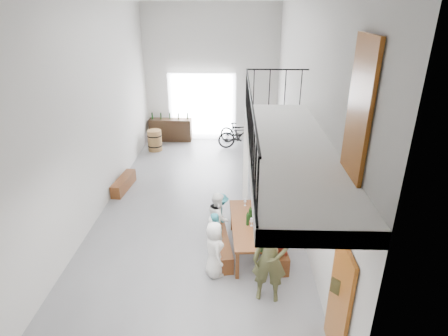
{
  "coord_description": "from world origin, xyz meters",
  "views": [
    {
      "loc": [
        1.01,
        -9.53,
        5.43
      ],
      "look_at": [
        0.73,
        -0.5,
        1.43
      ],
      "focal_mm": 30.0,
      "sensor_mm": 36.0,
      "label": 1
    }
  ],
  "objects_px": {
    "oak_barrel": "(155,140)",
    "host_standing": "(270,259)",
    "serving_counter": "(171,130)",
    "side_bench": "(124,183)",
    "tasting_table": "(251,226)",
    "bicycle_near": "(241,133)",
    "bench_inner": "(222,243)"
  },
  "relations": [
    {
      "from": "serving_counter",
      "to": "oak_barrel",
      "type": "bearing_deg",
      "value": -109.19
    },
    {
      "from": "tasting_table",
      "to": "serving_counter",
      "type": "bearing_deg",
      "value": 108.23
    },
    {
      "from": "bicycle_near",
      "to": "oak_barrel",
      "type": "bearing_deg",
      "value": 131.08
    },
    {
      "from": "oak_barrel",
      "to": "host_standing",
      "type": "height_order",
      "value": "host_standing"
    },
    {
      "from": "tasting_table",
      "to": "bench_inner",
      "type": "height_order",
      "value": "tasting_table"
    },
    {
      "from": "oak_barrel",
      "to": "bicycle_near",
      "type": "relative_size",
      "value": 0.43
    },
    {
      "from": "side_bench",
      "to": "oak_barrel",
      "type": "bearing_deg",
      "value": 84.86
    },
    {
      "from": "side_bench",
      "to": "oak_barrel",
      "type": "distance_m",
      "value": 3.47
    },
    {
      "from": "tasting_table",
      "to": "oak_barrel",
      "type": "xyz_separation_m",
      "value": [
        -3.6,
        6.58,
        -0.29
      ]
    },
    {
      "from": "side_bench",
      "to": "host_standing",
      "type": "xyz_separation_m",
      "value": [
        4.21,
        -4.65,
        0.73
      ]
    },
    {
      "from": "bench_inner",
      "to": "serving_counter",
      "type": "xyz_separation_m",
      "value": [
        -2.48,
        7.81,
        0.26
      ]
    },
    {
      "from": "side_bench",
      "to": "oak_barrel",
      "type": "xyz_separation_m",
      "value": [
        0.31,
        3.45,
        0.22
      ]
    },
    {
      "from": "tasting_table",
      "to": "side_bench",
      "type": "bearing_deg",
      "value": 137.45
    },
    {
      "from": "bicycle_near",
      "to": "side_bench",
      "type": "bearing_deg",
      "value": 167.12
    },
    {
      "from": "oak_barrel",
      "to": "serving_counter",
      "type": "xyz_separation_m",
      "value": [
        0.44,
        1.22,
        0.05
      ]
    },
    {
      "from": "serving_counter",
      "to": "host_standing",
      "type": "xyz_separation_m",
      "value": [
        3.46,
        -9.31,
        0.46
      ]
    },
    {
      "from": "host_standing",
      "to": "bicycle_near",
      "type": "bearing_deg",
      "value": 99.55
    },
    {
      "from": "tasting_table",
      "to": "serving_counter",
      "type": "height_order",
      "value": "serving_counter"
    },
    {
      "from": "oak_barrel",
      "to": "bicycle_near",
      "type": "bearing_deg",
      "value": 12.06
    },
    {
      "from": "oak_barrel",
      "to": "side_bench",
      "type": "bearing_deg",
      "value": -95.14
    },
    {
      "from": "tasting_table",
      "to": "bench_inner",
      "type": "distance_m",
      "value": 0.84
    },
    {
      "from": "bench_inner",
      "to": "host_standing",
      "type": "bearing_deg",
      "value": -66.38
    },
    {
      "from": "side_bench",
      "to": "host_standing",
      "type": "height_order",
      "value": "host_standing"
    },
    {
      "from": "oak_barrel",
      "to": "bicycle_near",
      "type": "xyz_separation_m",
      "value": [
        3.44,
        0.74,
        0.1
      ]
    },
    {
      "from": "serving_counter",
      "to": "host_standing",
      "type": "height_order",
      "value": "host_standing"
    },
    {
      "from": "tasting_table",
      "to": "bicycle_near",
      "type": "relative_size",
      "value": 1.14
    },
    {
      "from": "bicycle_near",
      "to": "bench_inner",
      "type": "bearing_deg",
      "value": -155.05
    },
    {
      "from": "side_bench",
      "to": "oak_barrel",
      "type": "relative_size",
      "value": 1.69
    },
    {
      "from": "tasting_table",
      "to": "side_bench",
      "type": "distance_m",
      "value": 5.03
    },
    {
      "from": "tasting_table",
      "to": "bicycle_near",
      "type": "xyz_separation_m",
      "value": [
        -0.15,
        7.32,
        -0.19
      ]
    },
    {
      "from": "tasting_table",
      "to": "bicycle_near",
      "type": "distance_m",
      "value": 7.32
    },
    {
      "from": "serving_counter",
      "to": "side_bench",
      "type": "bearing_deg",
      "value": -98.44
    }
  ]
}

